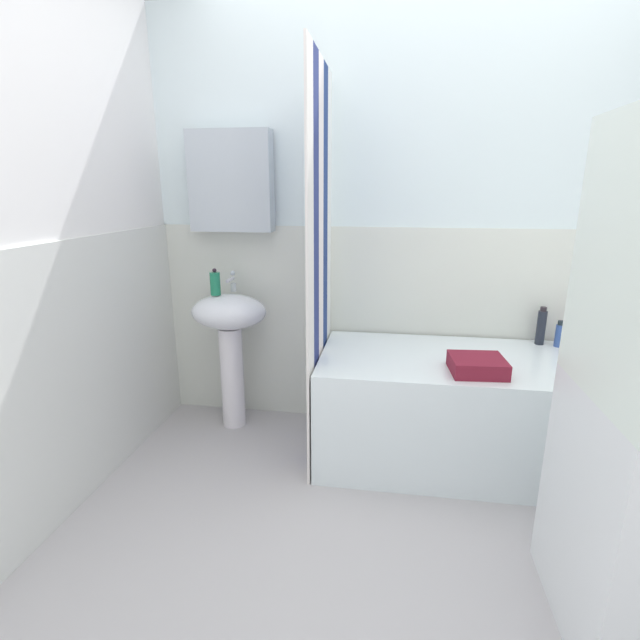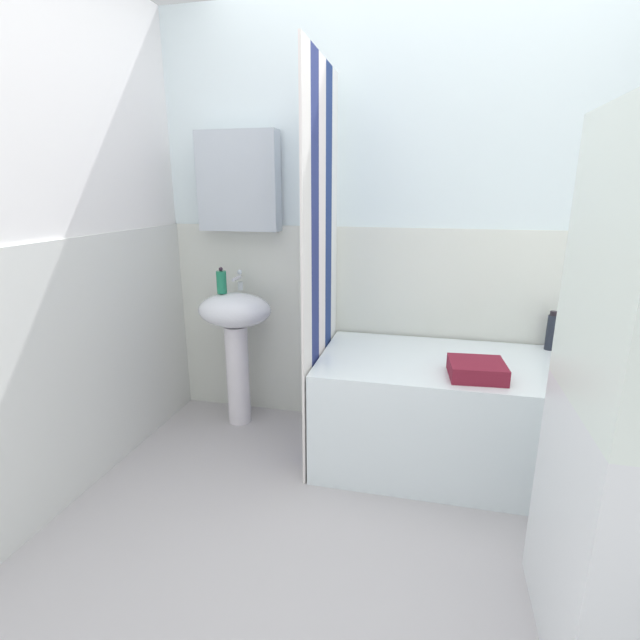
# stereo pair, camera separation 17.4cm
# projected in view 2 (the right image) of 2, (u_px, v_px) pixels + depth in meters

# --- Properties ---
(ground_plane) EXTENTS (4.80, 5.60, 0.04)m
(ground_plane) POSITION_uv_depth(u_px,v_px,m) (403.00, 583.00, 1.78)
(ground_plane) COLOR #B9B4B7
(wall_back_tiled) EXTENTS (3.60, 0.18, 2.40)m
(wall_back_tiled) POSITION_uv_depth(u_px,v_px,m) (416.00, 239.00, 2.67)
(wall_back_tiled) COLOR white
(wall_back_tiled) RESTS_ON ground_plane
(wall_left_tiled) EXTENTS (0.07, 1.81, 2.40)m
(wall_left_tiled) POSITION_uv_depth(u_px,v_px,m) (70.00, 256.00, 2.14)
(wall_left_tiled) COLOR white
(wall_left_tiled) RESTS_ON ground_plane
(sink) EXTENTS (0.44, 0.34, 0.82)m
(sink) POSITION_uv_depth(u_px,v_px,m) (236.00, 329.00, 2.81)
(sink) COLOR white
(sink) RESTS_ON ground_plane
(faucet) EXTENTS (0.03, 0.12, 0.12)m
(faucet) POSITION_uv_depth(u_px,v_px,m) (239.00, 281.00, 2.82)
(faucet) COLOR silver
(faucet) RESTS_ON sink
(soap_dispenser) EXTENTS (0.06, 0.06, 0.15)m
(soap_dispenser) POSITION_uv_depth(u_px,v_px,m) (222.00, 282.00, 2.74)
(soap_dispenser) COLOR #1D7C55
(soap_dispenser) RESTS_ON sink
(bathtub) EXTENTS (1.50, 0.74, 0.57)m
(bathtub) POSITION_uv_depth(u_px,v_px,m) (465.00, 414.00, 2.44)
(bathtub) COLOR white
(bathtub) RESTS_ON ground_plane
(shower_curtain) EXTENTS (0.01, 0.74, 2.00)m
(shower_curtain) POSITION_uv_depth(u_px,v_px,m) (321.00, 272.00, 2.41)
(shower_curtain) COLOR white
(shower_curtain) RESTS_ON ground_plane
(lotion_bottle) EXTENTS (0.06, 0.06, 0.22)m
(lotion_bottle) POSITION_uv_depth(u_px,v_px,m) (598.00, 335.00, 2.45)
(lotion_bottle) COLOR #CA5269
(lotion_bottle) RESTS_ON bathtub
(conditioner_bottle) EXTENTS (0.04, 0.04, 0.15)m
(conditioner_bottle) POSITION_uv_depth(u_px,v_px,m) (570.00, 340.00, 2.48)
(conditioner_bottle) COLOR #35539B
(conditioner_bottle) RESTS_ON bathtub
(shampoo_bottle) EXTENTS (0.05, 0.05, 0.21)m
(shampoo_bottle) POSITION_uv_depth(u_px,v_px,m) (551.00, 332.00, 2.52)
(shampoo_bottle) COLOR #212631
(shampoo_bottle) RESTS_ON bathtub
(towel_folded) EXTENTS (0.26, 0.24, 0.07)m
(towel_folded) POSITION_uv_depth(u_px,v_px,m) (477.00, 370.00, 2.16)
(towel_folded) COLOR maroon
(towel_folded) RESTS_ON bathtub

